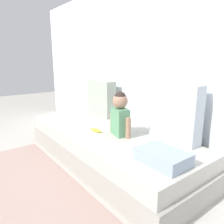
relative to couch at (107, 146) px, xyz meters
The scene contains 9 objects.
ground_plane 0.19m from the couch, ahead, with size 12.00×12.00×0.00m, color #B2ADA3.
back_wall 1.10m from the couch, 90.00° to the left, with size 5.61×0.10×2.22m, color silver.
couch is the anchor object (origin of this frame).
throw_pillow_left 0.89m from the couch, 150.57° to the left, with size 0.53×0.16×0.52m, color #99A393.
throw_pillow_right 0.90m from the couch, 29.43° to the left, with size 0.53×0.16×0.59m, color #B2BCC6.
toddler 0.48m from the couch, 11.66° to the left, with size 0.33×0.18×0.49m.
banana 0.25m from the couch, 117.04° to the right, with size 0.17×0.04×0.04m, color yellow.
folded_blanket 0.96m from the couch, ahead, with size 0.40×0.28×0.11m, color #8E9EB2.
floor_rug 1.04m from the couch, 90.00° to the right, with size 2.17×1.00×0.01m, color tan.
Camera 1 is at (1.94, -1.42, 1.20)m, focal length 34.49 mm.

